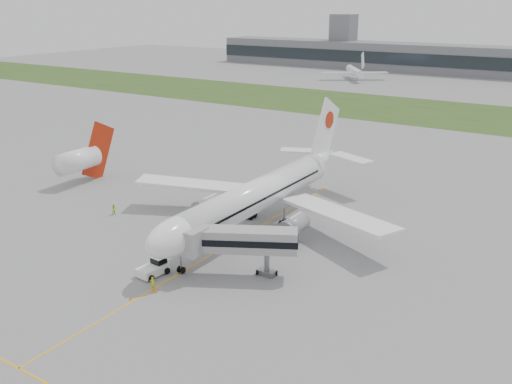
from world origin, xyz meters
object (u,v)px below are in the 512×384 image
Objects in this scene: neighbor_aircraft at (80,159)px; pushback_tug at (154,267)px; airliner at (261,193)px; jet_bridge at (237,241)px; ground_crew_near at (153,283)px.

pushback_tug is at bearing -32.71° from neighbor_aircraft.
jet_bridge is (6.85, -16.58, -0.59)m from airliner.
airliner is 3.88× the size of jet_bridge.
airliner is at bearing -122.35° from ground_crew_near.
ground_crew_near is 50.04m from neighbor_aircraft.
airliner is 17.95m from jet_bridge.
neighbor_aircraft is (-39.82, 22.46, 3.91)m from pushback_tug.
airliner reaches higher than jet_bridge.
neighbor_aircraft is at bearing 179.48° from airliner.
ground_crew_near is (0.09, -25.47, -4.75)m from airliner.
jet_bridge reaches higher than pushback_tug.
ground_crew_near is (-6.76, -8.89, -4.16)m from jet_bridge.
neighbor_aircraft is at bearing 132.87° from jet_bridge.
airliner is at bearing 88.72° from pushback_tug.
neighbor_aircraft is at bearing 156.38° from pushback_tug.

